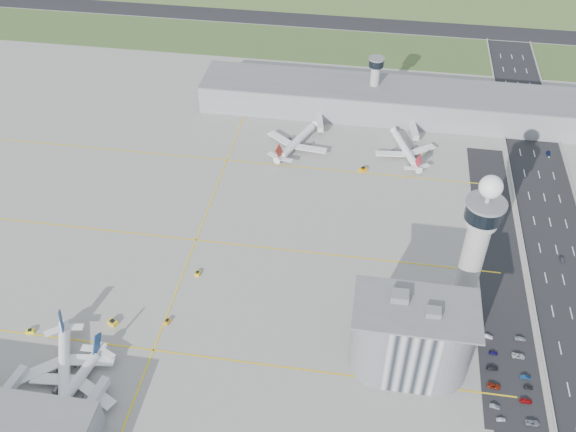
# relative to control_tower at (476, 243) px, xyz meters

# --- Properties ---
(ground) EXTENTS (1000.00, 1000.00, 0.00)m
(ground) POSITION_rel_control_tower_xyz_m (-72.00, -8.00, -35.04)
(ground) COLOR #9F9C94
(grass_strip_0) EXTENTS (480.00, 50.00, 0.08)m
(grass_strip_0) POSITION_rel_control_tower_xyz_m (-92.00, 217.00, -35.00)
(grass_strip_0) COLOR #40592A
(grass_strip_0) RESTS_ON ground
(runway) EXTENTS (480.00, 22.00, 0.10)m
(runway) POSITION_rel_control_tower_xyz_m (-92.00, 254.00, -34.98)
(runway) COLOR black
(runway) RESTS_ON ground
(barrier_left) EXTENTS (0.60, 500.00, 1.20)m
(barrier_left) POSITION_rel_control_tower_xyz_m (29.00, -8.00, -34.44)
(barrier_left) COLOR #9E9E99
(barrier_left) RESTS_ON ground
(landside_road) EXTENTS (18.00, 260.00, 0.08)m
(landside_road) POSITION_rel_control_tower_xyz_m (18.00, -18.00, -35.00)
(landside_road) COLOR black
(landside_road) RESTS_ON ground
(parking_lot) EXTENTS (20.00, 44.00, 0.10)m
(parking_lot) POSITION_rel_control_tower_xyz_m (16.00, -30.00, -34.99)
(parking_lot) COLOR black
(parking_lot) RESTS_ON ground
(taxiway_line_h_0) EXTENTS (260.00, 0.60, 0.01)m
(taxiway_line_h_0) POSITION_rel_control_tower_xyz_m (-112.00, -38.00, -35.04)
(taxiway_line_h_0) COLOR yellow
(taxiway_line_h_0) RESTS_ON ground
(taxiway_line_h_1) EXTENTS (260.00, 0.60, 0.01)m
(taxiway_line_h_1) POSITION_rel_control_tower_xyz_m (-112.00, 22.00, -35.04)
(taxiway_line_h_1) COLOR yellow
(taxiway_line_h_1) RESTS_ON ground
(taxiway_line_h_2) EXTENTS (260.00, 0.60, 0.01)m
(taxiway_line_h_2) POSITION_rel_control_tower_xyz_m (-112.00, 82.00, -35.04)
(taxiway_line_h_2) COLOR yellow
(taxiway_line_h_2) RESTS_ON ground
(taxiway_line_v) EXTENTS (0.60, 260.00, 0.01)m
(taxiway_line_v) POSITION_rel_control_tower_xyz_m (-112.00, 22.00, -35.04)
(taxiway_line_v) COLOR yellow
(taxiway_line_v) RESTS_ON ground
(control_tower) EXTENTS (14.00, 14.00, 64.50)m
(control_tower) POSITION_rel_control_tower_xyz_m (0.00, 0.00, 0.00)
(control_tower) COLOR #ADAAA5
(control_tower) RESTS_ON ground
(secondary_tower) EXTENTS (8.60, 8.60, 31.90)m
(secondary_tower) POSITION_rel_control_tower_xyz_m (-42.00, 142.00, -16.24)
(secondary_tower) COLOR #ADAAA5
(secondary_tower) RESTS_ON ground
(admin_building) EXTENTS (42.00, 24.00, 33.50)m
(admin_building) POSITION_rel_control_tower_xyz_m (-20.01, -30.00, -19.74)
(admin_building) COLOR #B2B2B7
(admin_building) RESTS_ON ground
(terminal_pier) EXTENTS (210.00, 32.00, 15.80)m
(terminal_pier) POSITION_rel_control_tower_xyz_m (-32.00, 140.00, -27.14)
(terminal_pier) COLOR gray
(terminal_pier) RESTS_ON ground
(airplane_near_b) EXTENTS (49.33, 52.54, 11.70)m
(airplane_near_b) POSITION_rel_control_tower_xyz_m (-139.38, -52.76, -29.19)
(airplane_near_b) COLOR white
(airplane_near_b) RESTS_ON ground
(airplane_near_c) EXTENTS (40.60, 45.25, 11.05)m
(airplane_near_c) POSITION_rel_control_tower_xyz_m (-133.45, -60.39, -29.52)
(airplane_near_c) COLOR white
(airplane_near_c) RESTS_ON ground
(airplane_far_a) EXTENTS (47.52, 50.95, 11.47)m
(airplane_far_a) POSITION_rel_control_tower_xyz_m (-78.53, 99.69, -29.31)
(airplane_far_a) COLOR white
(airplane_far_a) RESTS_ON ground
(airplane_far_b) EXTENTS (44.15, 47.40, 10.69)m
(airplane_far_b) POSITION_rel_control_tower_xyz_m (-22.90, 101.38, -29.69)
(airplane_far_b) COLOR white
(airplane_far_b) RESTS_ON ground
(jet_bridge_near_1) EXTENTS (5.39, 14.31, 5.70)m
(jet_bridge_near_1) POSITION_rel_control_tower_xyz_m (-155.00, -69.00, -32.19)
(jet_bridge_near_1) COLOR silver
(jet_bridge_near_1) RESTS_ON ground
(jet_bridge_near_2) EXTENTS (5.39, 14.31, 5.70)m
(jet_bridge_near_2) POSITION_rel_control_tower_xyz_m (-125.00, -69.00, -32.19)
(jet_bridge_near_2) COLOR silver
(jet_bridge_near_2) RESTS_ON ground
(jet_bridge_far_0) EXTENTS (5.39, 14.31, 5.70)m
(jet_bridge_far_0) POSITION_rel_control_tower_xyz_m (-70.00, 124.00, -32.19)
(jet_bridge_far_0) COLOR silver
(jet_bridge_far_0) RESTS_ON ground
(jet_bridge_far_1) EXTENTS (5.39, 14.31, 5.70)m
(jet_bridge_far_1) POSITION_rel_control_tower_xyz_m (-20.00, 124.00, -32.19)
(jet_bridge_far_1) COLOR silver
(jet_bridge_far_1) RESTS_ON ground
(tug_0) EXTENTS (3.20, 2.57, 1.63)m
(tug_0) POSITION_rel_control_tower_xyz_m (-160.42, -37.13, -34.23)
(tug_0) COLOR #FDEA0F
(tug_0) RESTS_ON ground
(tug_1) EXTENTS (4.31, 3.80, 2.09)m
(tug_1) POSITION_rel_control_tower_xyz_m (-131.08, -28.49, -34.00)
(tug_1) COLOR yellow
(tug_1) RESTS_ON ground
(tug_2) EXTENTS (2.68, 3.19, 1.58)m
(tug_2) POSITION_rel_control_tower_xyz_m (-110.67, -24.58, -34.25)
(tug_2) COLOR orange
(tug_2) RESTS_ON ground
(tug_3) EXTENTS (1.99, 2.82, 1.60)m
(tug_3) POSITION_rel_control_tower_xyz_m (-105.88, 1.90, -34.24)
(tug_3) COLOR yellow
(tug_3) RESTS_ON ground
(tug_4) EXTENTS (4.16, 4.03, 2.00)m
(tug_4) POSITION_rel_control_tower_xyz_m (-43.12, 83.93, -34.04)
(tug_4) COLOR #F69200
(tug_4) RESTS_ON ground
(tug_5) EXTENTS (3.26, 2.79, 1.60)m
(tug_5) POSITION_rel_control_tower_xyz_m (-14.90, 104.07, -34.24)
(tug_5) COLOR gold
(tug_5) RESTS_ON ground
(car_lot_0) EXTENTS (3.35, 1.75, 1.09)m
(car_lot_0) POSITION_rel_control_tower_xyz_m (11.54, -47.85, -34.50)
(car_lot_0) COLOR white
(car_lot_0) RESTS_ON ground
(car_lot_1) EXTENTS (3.61, 1.75, 1.14)m
(car_lot_1) POSITION_rel_control_tower_xyz_m (9.91, -43.14, -34.47)
(car_lot_1) COLOR slate
(car_lot_1) RESTS_ON ground
(car_lot_2) EXTENTS (4.82, 2.64, 1.28)m
(car_lot_2) POSITION_rel_control_tower_xyz_m (10.33, -34.92, -34.40)
(car_lot_2) COLOR maroon
(car_lot_2) RESTS_ON ground
(car_lot_3) EXTENTS (4.32, 2.10, 1.21)m
(car_lot_3) POSITION_rel_control_tower_xyz_m (10.42, -27.29, -34.44)
(car_lot_3) COLOR black
(car_lot_3) RESTS_ON ground
(car_lot_4) EXTENTS (3.29, 1.49, 1.10)m
(car_lot_4) POSITION_rel_control_tower_xyz_m (11.32, -20.42, -34.49)
(car_lot_4) COLOR #150D51
(car_lot_4) RESTS_ON ground
(car_lot_5) EXTENTS (3.63, 1.72, 1.15)m
(car_lot_5) POSITION_rel_control_tower_xyz_m (9.99, -13.05, -34.47)
(car_lot_5) COLOR white
(car_lot_5) RESTS_ON ground
(car_lot_6) EXTENTS (4.73, 2.18, 1.31)m
(car_lot_6) POSITION_rel_control_tower_xyz_m (21.75, -47.65, -34.38)
(car_lot_6) COLOR gray
(car_lot_6) RESTS_ON ground
(car_lot_7) EXTENTS (4.24, 1.87, 1.21)m
(car_lot_7) POSITION_rel_control_tower_xyz_m (20.65, -39.35, -34.44)
(car_lot_7) COLOR #95090C
(car_lot_7) RESTS_ON ground
(car_lot_8) EXTENTS (3.20, 1.35, 1.08)m
(car_lot_8) POSITION_rel_control_tower_xyz_m (22.11, -33.55, -34.50)
(car_lot_8) COLOR black
(car_lot_8) RESTS_ON ground
(car_lot_9) EXTENTS (3.69, 1.44, 1.20)m
(car_lot_9) POSITION_rel_control_tower_xyz_m (21.62, -29.47, -34.44)
(car_lot_9) COLOR navy
(car_lot_9) RESTS_ON ground
(car_lot_10) EXTENTS (4.81, 2.40, 1.31)m
(car_lot_10) POSITION_rel_control_tower_xyz_m (20.21, -20.42, -34.39)
(car_lot_10) COLOR #B9B9BE
(car_lot_10) RESTS_ON ground
(car_lot_11) EXTENTS (4.11, 1.70, 1.19)m
(car_lot_11) POSITION_rel_control_tower_xyz_m (21.86, -12.21, -34.45)
(car_lot_11) COLOR gray
(car_lot_11) RESTS_ON ground
(car_hw_1) EXTENTS (1.49, 3.72, 1.20)m
(car_hw_1) POSITION_rel_control_tower_xyz_m (44.14, 33.58, -34.44)
(car_hw_1) COLOR black
(car_hw_1) RESTS_ON ground
(car_hw_2) EXTENTS (2.43, 4.18, 1.09)m
(car_hw_2) POSITION_rel_control_tower_xyz_m (49.96, 112.50, -34.49)
(car_hw_2) COLOR #0C1C4C
(car_hw_2) RESTS_ON ground
(car_hw_4) EXTENTS (1.57, 3.77, 1.28)m
(car_hw_4) POSITION_rel_control_tower_xyz_m (36.86, 170.10, -34.40)
(car_hw_4) COLOR #ABABAB
(car_hw_4) RESTS_ON ground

